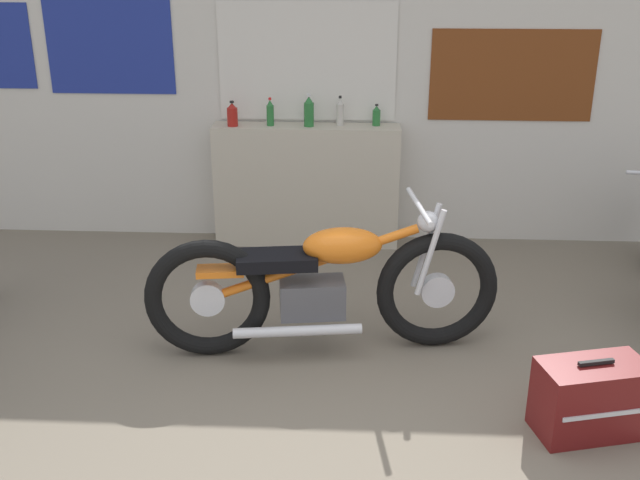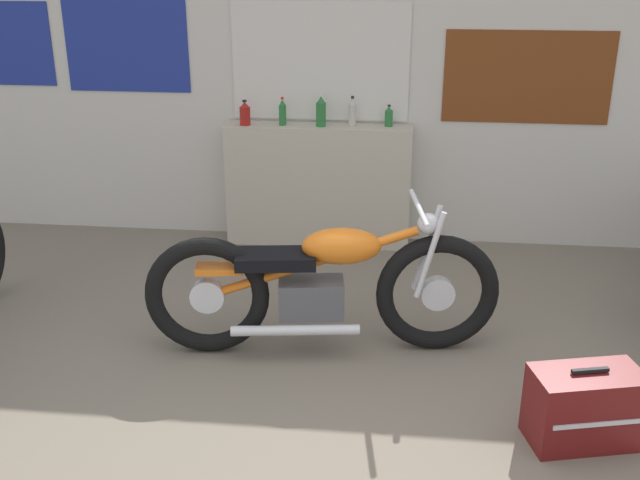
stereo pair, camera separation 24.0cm
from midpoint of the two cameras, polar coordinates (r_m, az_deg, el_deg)
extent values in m
plane|color=#706656|center=(3.89, 2.51, -16.26)|extent=(24.00, 24.00, 0.00)
cube|color=beige|center=(6.21, 4.71, 12.44)|extent=(10.00, 0.06, 2.80)
cube|color=silver|center=(6.18, 1.17, 13.42)|extent=(1.38, 0.01, 0.88)
cube|color=beige|center=(6.18, 1.16, 13.41)|extent=(1.44, 0.01, 0.94)
cube|color=brown|center=(6.27, 16.63, 11.77)|extent=(1.31, 0.01, 0.72)
cube|color=navy|center=(6.51, -13.50, 14.35)|extent=(1.04, 0.01, 0.79)
cube|color=#B7AD99|center=(6.27, 0.98, 4.18)|extent=(1.53, 0.28, 1.01)
cylinder|color=maroon|center=(6.16, -4.61, 9.39)|extent=(0.09, 0.09, 0.15)
cone|color=maroon|center=(6.14, -4.64, 10.25)|extent=(0.07, 0.07, 0.04)
cylinder|color=black|center=(6.14, -4.65, 10.51)|extent=(0.03, 0.03, 0.02)
cylinder|color=#23662D|center=(6.14, -1.74, 9.49)|extent=(0.06, 0.06, 0.16)
cone|color=#23662D|center=(6.12, -1.75, 10.45)|extent=(0.05, 0.05, 0.05)
cylinder|color=red|center=(6.11, -1.75, 10.74)|extent=(0.02, 0.02, 0.02)
cylinder|color=#23662D|center=(6.09, 1.22, 9.53)|extent=(0.08, 0.08, 0.19)
cone|color=#23662D|center=(6.07, 1.23, 10.65)|extent=(0.07, 0.07, 0.05)
cylinder|color=silver|center=(6.06, 1.23, 10.99)|extent=(0.03, 0.03, 0.02)
cylinder|color=#B7B2A8|center=(6.13, 3.61, 9.47)|extent=(0.06, 0.06, 0.17)
cone|color=#B7B2A8|center=(6.10, 3.63, 10.48)|extent=(0.05, 0.05, 0.05)
cylinder|color=black|center=(6.10, 3.64, 10.79)|extent=(0.02, 0.02, 0.02)
cylinder|color=#23662D|center=(6.13, 6.39, 9.17)|extent=(0.06, 0.06, 0.13)
cone|color=#23662D|center=(6.12, 6.42, 9.90)|extent=(0.05, 0.05, 0.03)
cylinder|color=black|center=(6.11, 6.43, 10.13)|extent=(0.03, 0.03, 0.01)
torus|color=black|center=(4.70, 10.39, -4.02)|extent=(0.77, 0.21, 0.76)
cylinder|color=silver|center=(4.70, 10.39, -4.02)|extent=(0.22, 0.10, 0.21)
torus|color=black|center=(4.62, -7.12, -4.25)|extent=(0.77, 0.21, 0.76)
cylinder|color=silver|center=(4.62, -7.12, -4.25)|extent=(0.22, 0.10, 0.21)
cube|color=#4C4C51|center=(4.61, 0.83, -4.41)|extent=(0.42, 0.27, 0.23)
cylinder|color=orange|center=(4.52, 0.84, -1.81)|extent=(1.29, 0.23, 0.47)
ellipsoid|color=orange|center=(4.48, 3.20, -0.47)|extent=(0.51, 0.30, 0.22)
cube|color=black|center=(4.50, -1.86, -1.47)|extent=(0.51, 0.30, 0.08)
cube|color=orange|center=(4.54, -6.15, -2.20)|extent=(0.30, 0.18, 0.04)
cylinder|color=silver|center=(4.62, 9.62, -0.60)|extent=(0.18, 0.06, 0.55)
cylinder|color=silver|center=(4.52, 9.90, -1.18)|extent=(0.18, 0.06, 0.55)
cylinder|color=silver|center=(4.46, 9.09, 2.42)|extent=(0.12, 0.64, 0.03)
sphere|color=silver|center=(4.50, 9.76, 1.22)|extent=(0.13, 0.13, 0.13)
cylinder|color=silver|center=(4.55, -0.37, -6.92)|extent=(0.78, 0.17, 0.06)
cube|color=maroon|center=(4.15, 21.12, -11.81)|extent=(0.61, 0.42, 0.40)
cube|color=silver|center=(4.05, 22.12, -12.91)|extent=(0.46, 0.12, 0.02)
cube|color=black|center=(4.04, 21.53, -9.26)|extent=(0.19, 0.07, 0.02)
camera|label=1|loc=(0.12, -88.49, 0.60)|focal=42.00mm
camera|label=2|loc=(0.12, 91.51, -0.60)|focal=42.00mm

